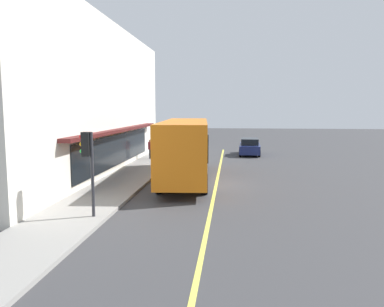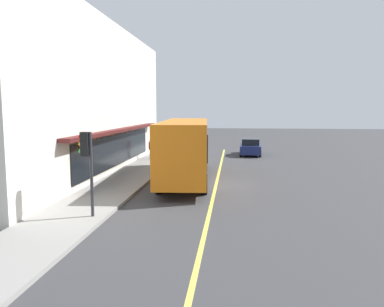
% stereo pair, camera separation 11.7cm
% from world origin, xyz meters
% --- Properties ---
extents(ground, '(120.00, 120.00, 0.00)m').
position_xyz_m(ground, '(0.00, 0.00, 0.00)').
color(ground, '#38383A').
extents(sidewalk, '(80.00, 2.91, 0.15)m').
position_xyz_m(sidewalk, '(0.00, 5.29, 0.07)').
color(sidewalk, gray).
rests_on(sidewalk, ground).
extents(lane_centre_stripe, '(36.00, 0.16, 0.01)m').
position_xyz_m(lane_centre_stripe, '(0.00, 0.00, 0.00)').
color(lane_centre_stripe, '#D8D14C').
rests_on(lane_centre_stripe, ground).
extents(storefront_building, '(25.22, 11.19, 9.71)m').
position_xyz_m(storefront_building, '(3.92, 12.03, 4.85)').
color(storefront_building, silver).
rests_on(storefront_building, ground).
extents(bus, '(11.28, 3.28, 3.50)m').
position_xyz_m(bus, '(1.17, 1.86, 1.99)').
color(bus, orange).
rests_on(bus, ground).
extents(traffic_light, '(0.30, 0.52, 3.20)m').
position_xyz_m(traffic_light, '(-7.13, 4.51, 2.53)').
color(traffic_light, '#2D2D33').
rests_on(traffic_light, sidewalk).
extents(car_navy, '(4.37, 2.00, 1.52)m').
position_xyz_m(car_navy, '(13.86, -2.47, 0.74)').
color(car_navy, navy).
rests_on(car_navy, ground).
extents(pedestrian_by_curb, '(0.34, 0.34, 1.57)m').
position_xyz_m(pedestrian_by_curb, '(9.31, 5.75, 1.08)').
color(pedestrian_by_curb, black).
rests_on(pedestrian_by_curb, sidewalk).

